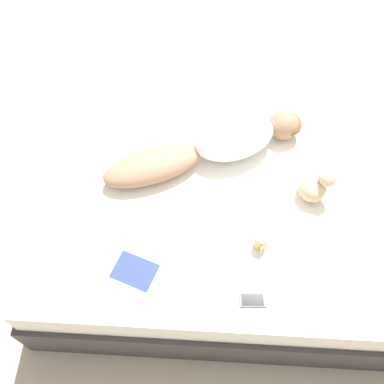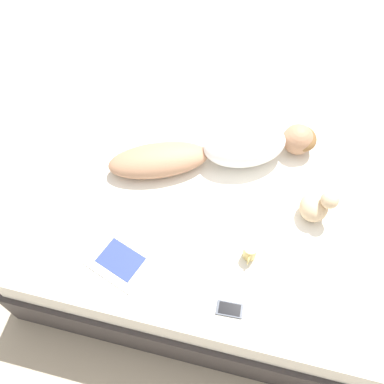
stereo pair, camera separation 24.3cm
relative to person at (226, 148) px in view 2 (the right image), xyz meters
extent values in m
plane|color=#B7A88E|center=(0.11, 0.12, -0.67)|extent=(12.00, 12.00, 0.00)
cube|color=#383333|center=(0.11, 0.12, -0.49)|extent=(1.98, 2.35, 0.36)
cube|color=silver|center=(0.11, 0.12, -0.20)|extent=(1.92, 2.29, 0.21)
ellipsoid|color=#A37556|center=(0.16, -0.37, -0.03)|extent=(0.45, 0.64, 0.15)
ellipsoid|color=white|center=(-0.04, 0.10, 0.02)|extent=(0.46, 0.57, 0.23)
ellipsoid|color=brown|center=(-0.18, 0.43, 0.00)|extent=(0.24, 0.24, 0.10)
sphere|color=#A37556|center=(-0.18, 0.41, -0.01)|extent=(0.19, 0.19, 0.19)
cube|color=white|center=(0.55, -0.32, -0.09)|extent=(0.34, 0.38, 0.01)
cube|color=white|center=(0.78, -0.40, -0.09)|extent=(0.34, 0.38, 0.01)
cube|color=navy|center=(0.78, -0.40, -0.09)|extent=(0.23, 0.26, 0.00)
cylinder|color=tan|center=(0.59, 0.26, -0.05)|extent=(0.07, 0.07, 0.10)
cylinder|color=black|center=(0.59, 0.26, -0.01)|extent=(0.06, 0.06, 0.01)
torus|color=tan|center=(0.63, 0.26, -0.05)|extent=(0.06, 0.01, 0.06)
cube|color=#333842|center=(0.90, 0.21, -0.09)|extent=(0.08, 0.14, 0.01)
cube|color=black|center=(0.90, 0.21, -0.09)|extent=(0.07, 0.11, 0.00)
ellipsoid|color=#D1B289|center=(0.26, 0.55, -0.02)|extent=(0.17, 0.16, 0.15)
sphere|color=#D1B289|center=(0.26, 0.61, 0.08)|extent=(0.10, 0.10, 0.10)
camera|label=1|loc=(1.62, -0.05, 2.12)|focal=42.00mm
camera|label=2|loc=(1.59, 0.19, 2.12)|focal=42.00mm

